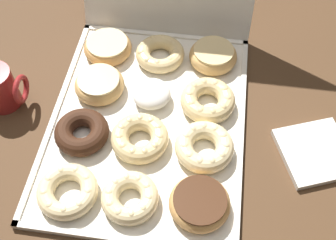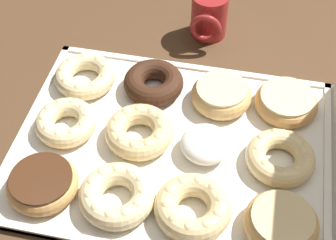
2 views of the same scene
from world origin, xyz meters
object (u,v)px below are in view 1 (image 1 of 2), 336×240
(cruller_donut_5, at_px, (204,147))
(powdered_filled_donut_7, at_px, (150,94))
(glazed_ring_donut_9, at_px, (108,47))
(glazed_ring_donut_11, at_px, (213,56))
(cruller_donut_4, at_px, (140,138))
(glazed_ring_donut_6, at_px, (99,84))
(cruller_donut_10, at_px, (159,53))
(coffee_mug, at_px, (0,88))
(donut_box, at_px, (148,122))
(cruller_donut_1, at_px, (129,197))
(cruller_donut_0, at_px, (67,191))
(cruller_donut_8, at_px, (208,100))
(napkin_stack, at_px, (315,152))
(chocolate_frosted_donut_2, at_px, (200,203))
(chocolate_cake_ring_donut_3, at_px, (82,132))

(cruller_donut_5, bearing_deg, powdered_filled_donut_7, 137.74)
(glazed_ring_donut_9, height_order, glazed_ring_donut_11, glazed_ring_donut_11)
(cruller_donut_4, relative_size, glazed_ring_donut_9, 1.04)
(glazed_ring_donut_6, relative_size, cruller_donut_10, 0.97)
(cruller_donut_10, distance_m, glazed_ring_donut_11, 0.13)
(powdered_filled_donut_7, xyz_separation_m, coffee_mug, (-0.32, -0.05, 0.02))
(cruller_donut_4, relative_size, glazed_ring_donut_11, 1.05)
(donut_box, distance_m, glazed_ring_donut_9, 0.23)
(cruller_donut_1, bearing_deg, cruller_donut_10, 90.43)
(donut_box, height_order, glazed_ring_donut_9, glazed_ring_donut_9)
(donut_box, distance_m, cruller_donut_1, 0.19)
(glazed_ring_donut_6, distance_m, powdered_filled_donut_7, 0.12)
(glazed_ring_donut_6, height_order, cruller_donut_10, glazed_ring_donut_6)
(cruller_donut_0, distance_m, cruller_donut_5, 0.28)
(cruller_donut_1, relative_size, powdered_filled_donut_7, 1.29)
(glazed_ring_donut_9, bearing_deg, cruller_donut_4, -63.36)
(cruller_donut_8, height_order, napkin_stack, cruller_donut_8)
(chocolate_frosted_donut_2, relative_size, glazed_ring_donut_11, 1.02)
(chocolate_cake_ring_donut_3, xyz_separation_m, cruller_donut_5, (0.26, 0.00, 0.00))
(powdered_filled_donut_7, xyz_separation_m, glazed_ring_donut_11, (0.13, 0.14, 0.00))
(cruller_donut_1, height_order, napkin_stack, cruller_donut_1)
(donut_box, xyz_separation_m, napkin_stack, (0.36, -0.03, 0.00))
(cruller_donut_0, distance_m, glazed_ring_donut_6, 0.26)
(cruller_donut_1, height_order, cruller_donut_8, cruller_donut_8)
(cruller_donut_8, distance_m, glazed_ring_donut_9, 0.28)
(napkin_stack, bearing_deg, donut_box, 175.47)
(donut_box, relative_size, powdered_filled_donut_7, 6.39)
(napkin_stack, bearing_deg, coffee_mug, 176.55)
(cruller_donut_1, height_order, glazed_ring_donut_6, glazed_ring_donut_6)
(cruller_donut_8, bearing_deg, cruller_donut_4, -137.92)
(chocolate_cake_ring_donut_3, bearing_deg, cruller_donut_8, 25.47)
(donut_box, bearing_deg, cruller_donut_8, 25.15)
(donut_box, distance_m, cruller_donut_8, 0.14)
(donut_box, distance_m, chocolate_frosted_donut_2, 0.23)
(chocolate_cake_ring_donut_3, height_order, glazed_ring_donut_6, glazed_ring_donut_6)
(chocolate_cake_ring_donut_3, distance_m, cruller_donut_10, 0.28)
(donut_box, bearing_deg, chocolate_frosted_donut_2, -54.60)
(glazed_ring_donut_6, height_order, napkin_stack, glazed_ring_donut_6)
(cruller_donut_1, xyz_separation_m, powdered_filled_donut_7, (-0.00, 0.25, 0.00))
(napkin_stack, bearing_deg, cruller_donut_10, 149.49)
(cruller_donut_0, xyz_separation_m, coffee_mug, (-0.21, 0.21, 0.02))
(cruller_donut_0, height_order, glazed_ring_donut_11, glazed_ring_donut_11)
(cruller_donut_1, xyz_separation_m, glazed_ring_donut_6, (-0.12, 0.26, 0.00))
(chocolate_frosted_donut_2, relative_size, powdered_filled_donut_7, 1.36)
(powdered_filled_donut_7, height_order, napkin_stack, powdered_filled_donut_7)
(cruller_donut_0, xyz_separation_m, cruller_donut_5, (0.25, 0.13, 0.00))
(chocolate_frosted_donut_2, height_order, coffee_mug, coffee_mug)
(chocolate_cake_ring_donut_3, bearing_deg, powdered_filled_donut_7, 43.95)
(glazed_ring_donut_6, bearing_deg, glazed_ring_donut_11, 26.87)
(cruller_donut_1, height_order, cruller_donut_10, same)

